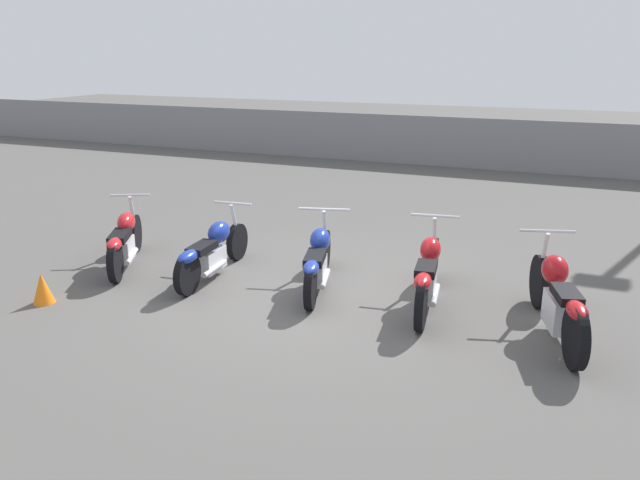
{
  "coord_description": "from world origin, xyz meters",
  "views": [
    {
      "loc": [
        3.12,
        -7.03,
        3.11
      ],
      "look_at": [
        0.0,
        0.38,
        0.65
      ],
      "focal_mm": 35.0,
      "sensor_mm": 36.0,
      "label": 1
    }
  ],
  "objects_px": {
    "motorcycle_slot_2": "(318,260)",
    "motorcycle_slot_3": "(428,274)",
    "traffic_cone_near": "(42,288)",
    "motorcycle_slot_0": "(125,240)",
    "motorcycle_slot_1": "(212,251)",
    "motorcycle_slot_4": "(558,299)"
  },
  "relations": [
    {
      "from": "motorcycle_slot_2",
      "to": "motorcycle_slot_0",
      "type": "bearing_deg",
      "value": 170.26
    },
    {
      "from": "motorcycle_slot_2",
      "to": "motorcycle_slot_3",
      "type": "bearing_deg",
      "value": -16.65
    },
    {
      "from": "motorcycle_slot_1",
      "to": "motorcycle_slot_4",
      "type": "height_order",
      "value": "motorcycle_slot_4"
    },
    {
      "from": "motorcycle_slot_4",
      "to": "motorcycle_slot_1",
      "type": "bearing_deg",
      "value": 161.69
    },
    {
      "from": "motorcycle_slot_0",
      "to": "motorcycle_slot_2",
      "type": "distance_m",
      "value": 3.0
    },
    {
      "from": "motorcycle_slot_1",
      "to": "motorcycle_slot_0",
      "type": "bearing_deg",
      "value": 179.77
    },
    {
      "from": "motorcycle_slot_1",
      "to": "motorcycle_slot_3",
      "type": "height_order",
      "value": "motorcycle_slot_3"
    },
    {
      "from": "traffic_cone_near",
      "to": "motorcycle_slot_0",
      "type": "bearing_deg",
      "value": 88.36
    },
    {
      "from": "motorcycle_slot_2",
      "to": "motorcycle_slot_3",
      "type": "height_order",
      "value": "motorcycle_slot_3"
    },
    {
      "from": "motorcycle_slot_4",
      "to": "motorcycle_slot_2",
      "type": "bearing_deg",
      "value": 157.32
    },
    {
      "from": "motorcycle_slot_0",
      "to": "motorcycle_slot_3",
      "type": "relative_size",
      "value": 0.83
    },
    {
      "from": "motorcycle_slot_0",
      "to": "motorcycle_slot_3",
      "type": "xyz_separation_m",
      "value": [
        4.49,
        0.28,
        0.01
      ]
    },
    {
      "from": "motorcycle_slot_0",
      "to": "motorcycle_slot_3",
      "type": "distance_m",
      "value": 4.5
    },
    {
      "from": "motorcycle_slot_0",
      "to": "motorcycle_slot_2",
      "type": "xyz_separation_m",
      "value": [
        2.99,
        0.3,
        -0.01
      ]
    },
    {
      "from": "motorcycle_slot_0",
      "to": "motorcycle_slot_1",
      "type": "xyz_separation_m",
      "value": [
        1.44,
        0.12,
        -0.02
      ]
    },
    {
      "from": "motorcycle_slot_2",
      "to": "motorcycle_slot_4",
      "type": "relative_size",
      "value": 0.94
    },
    {
      "from": "motorcycle_slot_3",
      "to": "traffic_cone_near",
      "type": "xyz_separation_m",
      "value": [
        -4.54,
        -1.83,
        -0.22
      ]
    },
    {
      "from": "motorcycle_slot_3",
      "to": "motorcycle_slot_4",
      "type": "xyz_separation_m",
      "value": [
        1.54,
        -0.29,
        0.02
      ]
    },
    {
      "from": "motorcycle_slot_1",
      "to": "traffic_cone_near",
      "type": "height_order",
      "value": "motorcycle_slot_1"
    },
    {
      "from": "motorcycle_slot_0",
      "to": "motorcycle_slot_1",
      "type": "bearing_deg",
      "value": -23.15
    },
    {
      "from": "motorcycle_slot_2",
      "to": "traffic_cone_near",
      "type": "relative_size",
      "value": 5.17
    },
    {
      "from": "motorcycle_slot_0",
      "to": "traffic_cone_near",
      "type": "distance_m",
      "value": 1.57
    }
  ]
}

